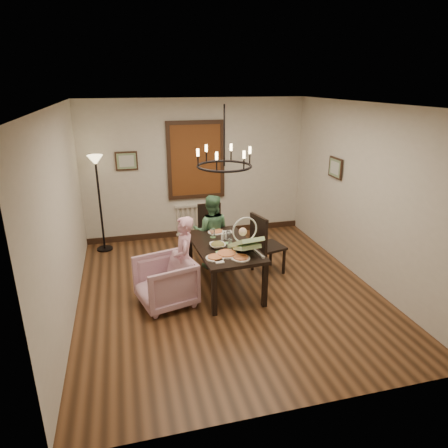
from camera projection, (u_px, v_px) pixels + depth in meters
name	position (u px, v px, depth m)	size (l,w,h in m)	color
room_shell	(221.00, 198.00, 6.12)	(4.51, 5.00, 2.81)	brown
dining_table	(224.00, 250.00, 6.14)	(0.97, 1.61, 0.73)	black
chair_far	(211.00, 232.00, 7.31)	(0.43, 0.43, 0.98)	black
chair_right	(269.00, 243.00, 6.69)	(0.47, 0.47, 1.06)	black
armchair	(165.00, 282.00, 5.77)	(0.76, 0.78, 0.71)	#CF9EB5
elderly_woman	(184.00, 267.00, 5.81)	(0.40, 0.26, 1.08)	#DD9CB1
seated_man	(211.00, 238.00, 6.90)	(0.53, 0.41, 1.08)	#4B7E56
baby_bouncer	(246.00, 241.00, 5.76)	(0.41, 0.57, 0.37)	#C0F1A6
salad_bowl	(218.00, 245.00, 6.00)	(0.29, 0.29, 0.07)	white
pizza_platter	(227.00, 254.00, 5.74)	(0.30, 0.30, 0.04)	tan
drinking_glass	(230.00, 243.00, 6.01)	(0.06, 0.06, 0.13)	silver
window_blinds	(196.00, 160.00, 7.96)	(1.00, 0.03, 1.40)	brown
radiator	(197.00, 219.00, 8.40)	(0.92, 0.12, 0.62)	silver
picture_back	(126.00, 161.00, 7.64)	(0.42, 0.03, 0.36)	black
picture_right	(335.00, 168.00, 7.04)	(0.42, 0.03, 0.36)	black
floor_lamp	(100.00, 205.00, 7.47)	(0.30, 0.30, 1.80)	black
chandelier	(224.00, 166.00, 5.70)	(0.80, 0.80, 0.04)	black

